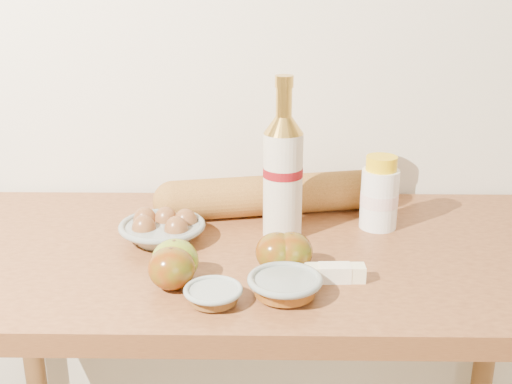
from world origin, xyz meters
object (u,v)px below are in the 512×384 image
egg_bowl (163,229)px  baguette (274,195)px  table (256,306)px  cream_bottle (379,195)px  bourbon_bottle (283,173)px

egg_bowl → baguette: bearing=34.1°
table → egg_bowl: 0.23m
baguette → egg_bowl: bearing=-157.4°
egg_bowl → cream_bottle: bearing=10.0°
bourbon_bottle → baguette: 0.14m
cream_bottle → baguette: cream_bottle is taller
table → baguette: (0.03, 0.17, 0.17)m
egg_bowl → bourbon_bottle: bearing=8.2°
table → baguette: baguette is taller
bourbon_bottle → baguette: bourbon_bottle is taller
cream_bottle → table: bearing=-143.4°
table → bourbon_bottle: bourbon_bottle is taller
bourbon_bottle → egg_bowl: (-0.23, -0.03, -0.10)m
table → egg_bowl: size_ratio=6.77×
cream_bottle → egg_bowl: size_ratio=0.83×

